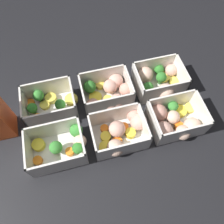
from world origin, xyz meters
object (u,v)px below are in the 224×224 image
container_far_left (49,105)px  container_far_center (108,93)px  container_near_left (62,145)px  container_near_right (174,121)px  container_near_center (122,132)px  container_far_right (159,81)px

container_far_left → container_far_center: bearing=-1.3°
container_near_left → container_far_left: bearing=97.5°
container_far_left → container_far_center: (0.18, -0.00, 0.00)m
container_near_left → container_far_center: size_ratio=0.98×
container_near_right → container_far_center: (-0.16, 0.14, -0.00)m
container_near_center → container_far_right: bearing=40.1°
container_near_center → container_far_center: same height
container_near_left → container_far_right: same height
container_far_center → container_near_left: bearing=-140.6°
container_far_left → container_near_right: bearing=-23.4°
container_near_left → container_far_center: 0.21m
container_near_right → container_far_right: bearing=85.7°
container_far_left → container_near_center: bearing=-36.8°
container_near_right → container_far_left: 0.36m
container_near_center → container_near_right: bearing=-2.5°
container_far_left → container_far_right: size_ratio=1.06×
container_near_center → container_near_right: size_ratio=1.05×
container_near_left → container_far_right: 0.35m
container_near_left → container_near_center: bearing=-0.6°
container_far_left → container_far_right: (0.34, -0.00, 0.00)m
container_near_right → container_far_center: size_ratio=0.99×
container_near_center → container_far_right: 0.21m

